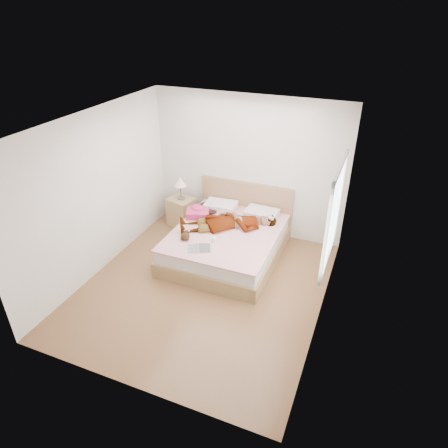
{
  "coord_description": "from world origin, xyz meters",
  "views": [
    {
      "loc": [
        2.18,
        -4.49,
        3.98
      ],
      "look_at": [
        0.0,
        0.85,
        0.7
      ],
      "focal_mm": 32.0,
      "sensor_mm": 36.0,
      "label": 1
    }
  ],
  "objects_px": {
    "bed": "(228,240)",
    "nightstand": "(182,210)",
    "woman": "(229,220)",
    "phone": "(212,202)",
    "coffee_mug": "(214,239)",
    "plush_toy": "(185,236)",
    "towel": "(198,212)",
    "magazine": "(199,248)"
  },
  "relations": [
    {
      "from": "magazine",
      "to": "plush_toy",
      "type": "relative_size",
      "value": 1.94
    },
    {
      "from": "woman",
      "to": "magazine",
      "type": "bearing_deg",
      "value": -40.38
    },
    {
      "from": "phone",
      "to": "nightstand",
      "type": "height_order",
      "value": "nightstand"
    },
    {
      "from": "woman",
      "to": "phone",
      "type": "relative_size",
      "value": 17.48
    },
    {
      "from": "woman",
      "to": "phone",
      "type": "distance_m",
      "value": 0.64
    },
    {
      "from": "magazine",
      "to": "coffee_mug",
      "type": "distance_m",
      "value": 0.32
    },
    {
      "from": "coffee_mug",
      "to": "nightstand",
      "type": "height_order",
      "value": "nightstand"
    },
    {
      "from": "magazine",
      "to": "coffee_mug",
      "type": "relative_size",
      "value": 4.02
    },
    {
      "from": "woman",
      "to": "phone",
      "type": "xyz_separation_m",
      "value": [
        -0.5,
        0.4,
        0.07
      ]
    },
    {
      "from": "woman",
      "to": "towel",
      "type": "distance_m",
      "value": 0.66
    },
    {
      "from": "phone",
      "to": "coffee_mug",
      "type": "relative_size",
      "value": 0.83
    },
    {
      "from": "phone",
      "to": "towel",
      "type": "relative_size",
      "value": 0.2
    },
    {
      "from": "bed",
      "to": "coffee_mug",
      "type": "xyz_separation_m",
      "value": [
        -0.05,
        -0.48,
        0.28
      ]
    },
    {
      "from": "plush_toy",
      "to": "towel",
      "type": "bearing_deg",
      "value": 100.93
    },
    {
      "from": "phone",
      "to": "magazine",
      "type": "bearing_deg",
      "value": -104.66
    },
    {
      "from": "woman",
      "to": "towel",
      "type": "relative_size",
      "value": 3.57
    },
    {
      "from": "bed",
      "to": "magazine",
      "type": "height_order",
      "value": "bed"
    },
    {
      "from": "woman",
      "to": "bed",
      "type": "height_order",
      "value": "bed"
    },
    {
      "from": "plush_toy",
      "to": "coffee_mug",
      "type": "bearing_deg",
      "value": 12.66
    },
    {
      "from": "coffee_mug",
      "to": "nightstand",
      "type": "relative_size",
      "value": 0.12
    },
    {
      "from": "woman",
      "to": "coffee_mug",
      "type": "distance_m",
      "value": 0.59
    },
    {
      "from": "phone",
      "to": "plush_toy",
      "type": "distance_m",
      "value": 1.09
    },
    {
      "from": "towel",
      "to": "plush_toy",
      "type": "xyz_separation_m",
      "value": [
        0.15,
        -0.79,
        -0.02
      ]
    },
    {
      "from": "magazine",
      "to": "plush_toy",
      "type": "xyz_separation_m",
      "value": [
        -0.33,
        0.18,
        0.06
      ]
    },
    {
      "from": "bed",
      "to": "coffee_mug",
      "type": "bearing_deg",
      "value": -96.51
    },
    {
      "from": "phone",
      "to": "plush_toy",
      "type": "relative_size",
      "value": 0.4
    },
    {
      "from": "phone",
      "to": "coffee_mug",
      "type": "xyz_separation_m",
      "value": [
        0.47,
        -0.98,
        -0.14
      ]
    },
    {
      "from": "nightstand",
      "to": "phone",
      "type": "bearing_deg",
      "value": -9.15
    },
    {
      "from": "nightstand",
      "to": "woman",
      "type": "bearing_deg",
      "value": -23.1
    },
    {
      "from": "phone",
      "to": "coffee_mug",
      "type": "height_order",
      "value": "phone"
    },
    {
      "from": "coffee_mug",
      "to": "nightstand",
      "type": "xyz_separation_m",
      "value": [
        -1.17,
        1.09,
        -0.22
      ]
    },
    {
      "from": "bed",
      "to": "plush_toy",
      "type": "distance_m",
      "value": 0.84
    },
    {
      "from": "bed",
      "to": "nightstand",
      "type": "xyz_separation_m",
      "value": [
        -1.23,
        0.62,
        0.06
      ]
    },
    {
      "from": "bed",
      "to": "woman",
      "type": "bearing_deg",
      "value": 102.63
    },
    {
      "from": "bed",
      "to": "towel",
      "type": "bearing_deg",
      "value": 162.79
    },
    {
      "from": "phone",
      "to": "plush_toy",
      "type": "xyz_separation_m",
      "value": [
        -0.0,
        -1.09,
        -0.12
      ]
    },
    {
      "from": "magazine",
      "to": "nightstand",
      "type": "height_order",
      "value": "nightstand"
    },
    {
      "from": "towel",
      "to": "nightstand",
      "type": "bearing_deg",
      "value": 143.56
    },
    {
      "from": "woman",
      "to": "plush_toy",
      "type": "height_order",
      "value": "woman"
    },
    {
      "from": "bed",
      "to": "plush_toy",
      "type": "xyz_separation_m",
      "value": [
        -0.52,
        -0.58,
        0.3
      ]
    },
    {
      "from": "bed",
      "to": "magazine",
      "type": "distance_m",
      "value": 0.83
    },
    {
      "from": "bed",
      "to": "nightstand",
      "type": "distance_m",
      "value": 1.37
    }
  ]
}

